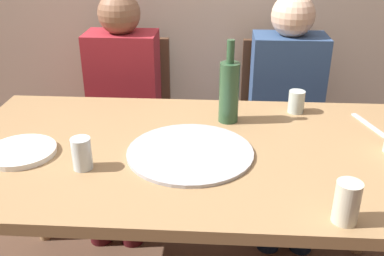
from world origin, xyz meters
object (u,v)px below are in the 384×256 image
Objects in this scene: chair_left at (129,112)px; chair_right at (281,116)px; wine_bottle at (229,91)px; guest_in_sweater at (121,101)px; wine_glass at (82,153)px; tumbler_far at (296,102)px; guest_in_beanie at (287,105)px; dining_table at (193,166)px; pizza_tray at (190,152)px; short_glass at (347,202)px; plate_stack at (21,152)px; table_knife at (369,125)px.

chair_left and chair_right have the same top height.
guest_in_sweater is at bearing 139.03° from wine_bottle.
guest_in_sweater is at bearing 94.44° from wine_glass.
guest_in_beanie is at bearing 85.90° from tumbler_far.
dining_table is 18.37× the size of tumbler_far.
guest_in_beanie reaches higher than chair_left.
pizza_tray is at bearing 18.87° from wine_glass.
plate_stack is at bearing 163.23° from short_glass.
wine_glass is at bearing -155.30° from dining_table.
chair_right is at bearing -90.00° from guest_in_beanie.
wine_glass is 1.06m from chair_left.
pizza_tray is (-0.01, -0.04, 0.08)m from dining_table.
guest_in_sweater reaches higher than tumbler_far.
wine_glass is 0.45× the size of plate_stack.
guest_in_beanie is at bearing 58.59° from dining_table.
wine_glass is 1.17m from guest_in_beanie.
guest_in_beanie is (0.84, -0.15, 0.13)m from chair_left.
guest_in_sweater is at bearing 156.18° from tumbler_far.
wine_glass is at bearing 93.78° from chair_left.
wine_bottle is at bearing 115.71° from short_glass.
table_knife is (0.68, 0.27, -0.00)m from pizza_tray.
dining_table is at bearing 24.70° from wine_glass.
wine_bottle is (0.12, 0.24, 0.20)m from dining_table.
short_glass is at bearing -16.77° from plate_stack.
tumbler_far is at bearing 147.90° from chair_left.
plate_stack is at bearing 162.10° from wine_glass.
wine_bottle is at bearing 64.93° from pizza_tray.
chair_left is at bearing 43.33° from table_knife.
guest_in_beanie is at bearing 37.76° from plate_stack.
wine_bottle is 2.74× the size of short_glass.
tumbler_far reaches higher than dining_table.
wine_glass is 0.12× the size of chair_left.
guest_in_sweater is (0.00, -0.15, 0.13)m from chair_left.
short_glass is at bearing 123.98° from chair_left.
short_glass reaches higher than dining_table.
plate_stack is (-0.57, -0.04, 0.00)m from pizza_tray.
dining_table is 0.54m from tumbler_far.
short_glass reaches higher than pizza_tray.
tumbler_far is 0.90m from wine_glass.
guest_in_sweater reaches higher than chair_left.
table_knife is 0.24× the size of chair_left.
tumbler_far is at bearing 33.82° from wine_glass.
guest_in_beanie is (0.01, 1.09, -0.18)m from short_glass.
guest_in_sweater reaches higher than dining_table.
wine_bottle is 0.36× the size of chair_right.
short_glass is at bearing 127.52° from guest_in_sweater.
pizza_tray is at bearing 118.41° from guest_in_sweater.
chair_left reaches higher than wine_glass.
wine_bottle reaches higher than wine_glass.
guest_in_beanie is at bearing -180.00° from guest_in_sweater.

